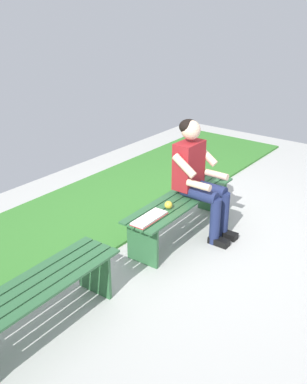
% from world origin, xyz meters
% --- Properties ---
extents(ground_plane, '(10.00, 7.00, 0.04)m').
position_xyz_m(ground_plane, '(0.98, 1.00, -0.02)').
color(ground_plane, '#B2B2AD').
extents(grass_strip, '(9.00, 1.60, 0.03)m').
position_xyz_m(grass_strip, '(0.98, -1.15, 0.01)').
color(grass_strip, '#387A2D').
rests_on(grass_strip, ground).
extents(bench_near, '(1.63, 0.44, 0.44)m').
position_xyz_m(bench_near, '(0.00, 0.00, 0.33)').
color(bench_near, '#2D6038').
rests_on(bench_near, ground).
extents(bench_far, '(1.56, 0.44, 0.44)m').
position_xyz_m(bench_far, '(1.96, 0.00, 0.33)').
color(bench_far, '#2D6038').
rests_on(bench_far, ground).
extents(person_seated, '(0.50, 0.69, 1.24)m').
position_xyz_m(person_seated, '(-0.15, 0.10, 0.68)').
color(person_seated, maroon).
rests_on(person_seated, ground).
extents(apple, '(0.08, 0.08, 0.08)m').
position_xyz_m(apple, '(0.29, 0.04, 0.48)').
color(apple, gold).
rests_on(apple, bench_near).
extents(book_open, '(0.42, 0.17, 0.02)m').
position_xyz_m(book_open, '(0.59, 0.03, 0.45)').
color(book_open, white).
rests_on(book_open, bench_near).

